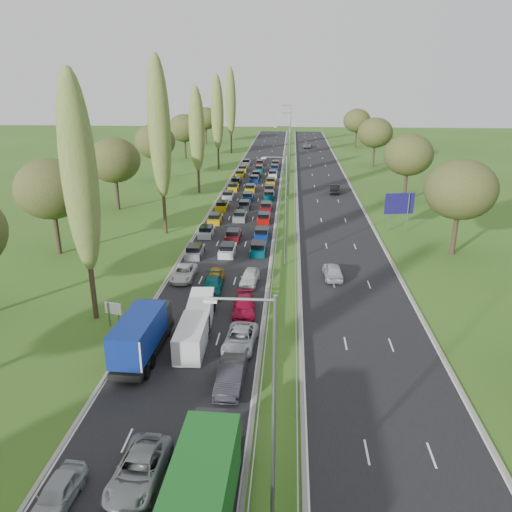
# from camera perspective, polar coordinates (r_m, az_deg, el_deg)

# --- Properties ---
(ground) EXTENTS (260.00, 260.00, 0.00)m
(ground) POSITION_cam_1_polar(r_m,az_deg,el_deg) (90.72, 3.68, 7.23)
(ground) COLOR #37541A
(ground) RESTS_ON ground
(near_carriageway) EXTENTS (10.50, 215.00, 0.04)m
(near_carriageway) POSITION_cam_1_polar(r_m,az_deg,el_deg) (93.45, -0.48, 7.63)
(near_carriageway) COLOR black
(near_carriageway) RESTS_ON ground
(far_carriageway) EXTENTS (10.50, 215.00, 0.04)m
(far_carriageway) POSITION_cam_1_polar(r_m,az_deg,el_deg) (93.38, 7.88, 7.44)
(far_carriageway) COLOR black
(far_carriageway) RESTS_ON ground
(central_reservation) EXTENTS (2.36, 215.00, 0.32)m
(central_reservation) POSITION_cam_1_polar(r_m,az_deg,el_deg) (93.06, 3.70, 7.89)
(central_reservation) COLOR gray
(central_reservation) RESTS_ON ground
(lamp_columns) EXTENTS (0.18, 140.18, 12.00)m
(lamp_columns) POSITION_cam_1_polar(r_m,az_deg,el_deg) (87.65, 3.75, 10.78)
(lamp_columns) COLOR gray
(lamp_columns) RESTS_ON ground
(poplar_row) EXTENTS (2.80, 127.80, 22.44)m
(poplar_row) POSITION_cam_1_polar(r_m,az_deg,el_deg) (78.84, -8.29, 14.31)
(poplar_row) COLOR #2D2116
(poplar_row) RESTS_ON ground
(woodland_left) EXTENTS (8.00, 166.00, 11.10)m
(woodland_left) POSITION_cam_1_polar(r_m,az_deg,el_deg) (77.07, -16.76, 10.05)
(woodland_left) COLOR #2D2116
(woodland_left) RESTS_ON ground
(woodland_right) EXTENTS (8.00, 153.00, 11.10)m
(woodland_right) POSITION_cam_1_polar(r_m,az_deg,el_deg) (78.54, 18.31, 10.06)
(woodland_right) COLOR #2D2116
(woodland_right) RESTS_ON ground
(traffic_queue_fill) EXTENTS (9.04, 68.80, 0.80)m
(traffic_queue_fill) POSITION_cam_1_polar(r_m,az_deg,el_deg) (88.55, -0.73, 7.25)
(traffic_queue_fill) COLOR slate
(traffic_queue_fill) RESTS_ON ground
(near_car_0) EXTENTS (1.80, 4.01, 1.34)m
(near_car_0) POSITION_cam_1_polar(r_m,az_deg,el_deg) (28.13, -21.76, -23.88)
(near_car_0) COLOR #A0A3A9
(near_car_0) RESTS_ON near_carriageway
(near_car_2) EXTENTS (2.22, 4.77, 1.32)m
(near_car_2) POSITION_cam_1_polar(r_m,az_deg,el_deg) (51.57, -8.26, -1.91)
(near_car_2) COLOR silver
(near_car_2) RESTS_ON near_carriageway
(near_car_6) EXTENTS (2.63, 5.27, 1.43)m
(near_car_6) POSITION_cam_1_polar(r_m,az_deg,el_deg) (28.12, -13.23, -22.70)
(near_car_6) COLOR slate
(near_car_6) RESTS_ON near_carriageway
(near_car_7) EXTENTS (2.22, 4.87, 1.38)m
(near_car_7) POSITION_cam_1_polar(r_m,az_deg,el_deg) (47.95, -5.06, -3.44)
(near_car_7) COLOR #044449
(near_car_7) RESTS_ON near_carriageway
(near_car_8) EXTENTS (1.67, 4.09, 1.39)m
(near_car_8) POSITION_cam_1_polar(r_m,az_deg,el_deg) (50.01, -4.72, -2.42)
(near_car_8) COLOR #A96E0B
(near_car_8) RESTS_ON near_carriageway
(near_car_9) EXTENTS (1.82, 4.90, 1.60)m
(near_car_9) POSITION_cam_1_polar(r_m,az_deg,el_deg) (34.09, -2.89, -13.50)
(near_car_9) COLOR #222227
(near_car_9) RESTS_ON near_carriageway
(near_car_10) EXTENTS (2.63, 5.13, 1.39)m
(near_car_10) POSITION_cam_1_polar(r_m,az_deg,el_deg) (38.55, -1.83, -9.44)
(near_car_10) COLOR #AAAEB4
(near_car_10) RESTS_ON near_carriageway
(near_car_11) EXTENTS (2.20, 4.87, 1.38)m
(near_car_11) POSITION_cam_1_polar(r_m,az_deg,el_deg) (43.64, -1.37, -5.78)
(near_car_11) COLOR maroon
(near_car_11) RESTS_ON near_carriageway
(near_car_12) EXTENTS (1.96, 4.22, 1.40)m
(near_car_12) POSITION_cam_1_polar(r_m,az_deg,el_deg) (49.83, -0.73, -2.43)
(near_car_12) COLOR silver
(near_car_12) RESTS_ON near_carriageway
(far_car_0) EXTENTS (2.02, 4.60, 1.54)m
(far_car_0) POSITION_cam_1_polar(r_m,az_deg,el_deg) (51.84, 8.79, -1.69)
(far_car_0) COLOR #A9ABB2
(far_car_0) RESTS_ON far_carriageway
(far_car_1) EXTENTS (2.01, 4.91, 1.58)m
(far_car_1) POSITION_cam_1_polar(r_m,az_deg,el_deg) (91.26, 8.99, 7.62)
(far_car_1) COLOR black
(far_car_1) RESTS_ON far_carriageway
(far_car_2) EXTENTS (2.89, 5.59, 1.51)m
(far_car_2) POSITION_cam_1_polar(r_m,az_deg,el_deg) (151.97, 5.89, 12.49)
(far_car_2) COLOR slate
(far_car_2) RESTS_ON far_carriageway
(blue_lorry) EXTENTS (2.33, 8.40, 3.55)m
(blue_lorry) POSITION_cam_1_polar(r_m,az_deg,el_deg) (37.77, -12.82, -8.65)
(blue_lorry) COLOR black
(blue_lorry) RESTS_ON near_carriageway
(white_van_front) EXTENTS (2.04, 5.21, 2.09)m
(white_van_front) POSITION_cam_1_polar(r_m,az_deg,el_deg) (38.47, -7.28, -9.06)
(white_van_front) COLOR silver
(white_van_front) RESTS_ON near_carriageway
(white_van_rear) EXTENTS (1.95, 4.97, 2.00)m
(white_van_rear) POSITION_cam_1_polar(r_m,az_deg,el_deg) (42.91, -6.28, -5.91)
(white_van_rear) COLOR white
(white_van_rear) RESTS_ON near_carriageway
(info_sign) EXTENTS (1.48, 0.46, 2.10)m
(info_sign) POSITION_cam_1_polar(r_m,az_deg,el_deg) (42.97, -15.99, -6.05)
(info_sign) COLOR gray
(info_sign) RESTS_ON ground
(direction_sign) EXTENTS (3.96, 0.80, 5.20)m
(direction_sign) POSITION_cam_1_polar(r_m,az_deg,el_deg) (69.10, 16.06, 5.59)
(direction_sign) COLOR gray
(direction_sign) RESTS_ON ground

